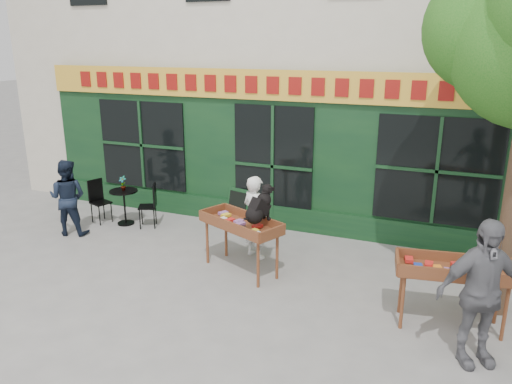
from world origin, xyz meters
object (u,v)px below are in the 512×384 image
at_px(woman, 255,217).
at_px(man_left, 68,197).
at_px(bistro_table, 124,200).
at_px(man_right, 480,293).
at_px(book_cart_center, 241,226).
at_px(book_cart_right, 454,272).
at_px(dog, 259,203).

height_order(woman, man_left, man_left).
bearing_deg(woman, bistro_table, 14.87).
bearing_deg(man_right, book_cart_center, 132.08).
bearing_deg(book_cart_right, dog, 162.27).
distance_m(book_cart_center, bistro_table, 3.49).
height_order(dog, man_left, dog).
bearing_deg(bistro_table, book_cart_center, -19.61).
bearing_deg(woman, man_left, 29.35).
bearing_deg(dog, woman, 140.40).
distance_m(book_cart_center, dog, 0.59).
relative_size(woman, man_left, 0.98).
relative_size(dog, book_cart_right, 0.38).
distance_m(book_cart_center, man_right, 3.91).
bearing_deg(man_left, man_right, 152.29).
relative_size(bistro_table, man_left, 0.48).
bearing_deg(book_cart_center, bistro_table, -175.78).
relative_size(book_cart_center, man_left, 1.03).
bearing_deg(man_right, man_left, 139.71).
bearing_deg(dog, book_cart_center, -164.30).
height_order(book_cart_center, woman, woman).
distance_m(book_cart_center, man_left, 3.98).
relative_size(dog, bistro_table, 0.79).
height_order(book_cart_center, dog, dog).
distance_m(book_cart_right, man_left, 7.41).
xyz_separation_m(book_cart_center, woman, (0.00, 0.65, -0.05)).
bearing_deg(book_cart_center, woman, 113.83).
distance_m(woman, book_cart_right, 3.59).
xyz_separation_m(man_right, bistro_table, (-6.97, 2.44, -0.40)).
xyz_separation_m(woman, bistro_table, (-3.27, 0.52, -0.23)).
bearing_deg(man_right, dog, 131.01).
xyz_separation_m(dog, bistro_table, (-3.62, 1.22, -0.75)).
xyz_separation_m(book_cart_center, book_cart_right, (3.40, -0.52, 0.00)).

